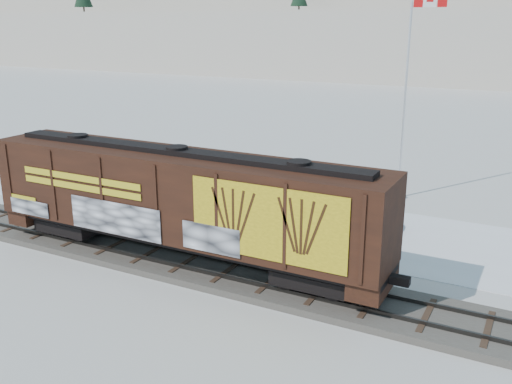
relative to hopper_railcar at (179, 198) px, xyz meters
The scene contains 8 objects.
ground 3.83m from the hopper_railcar, ahead, with size 500.00×500.00×0.00m, color white.
rail_track 3.72m from the hopper_railcar, ahead, with size 50.00×3.40×0.43m.
parking_strip 8.42m from the hopper_railcar, 72.70° to the left, with size 40.00×8.00×0.03m, color white.
hopper_railcar is the anchor object (origin of this frame).
flagpole 15.39m from the hopper_railcar, 67.70° to the left, with size 2.30×0.90×12.00m.
car_silver 6.75m from the hopper_railcar, 114.23° to the left, with size 1.56×3.88×1.32m, color #BABDC2.
car_white 7.10m from the hopper_railcar, 93.69° to the left, with size 1.73×4.97×1.64m, color silver.
car_dark 10.10m from the hopper_railcar, 58.38° to the left, with size 1.72×4.22×1.23m, color black.
Camera 1 is at (11.00, -18.47, 10.08)m, focal length 40.00 mm.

